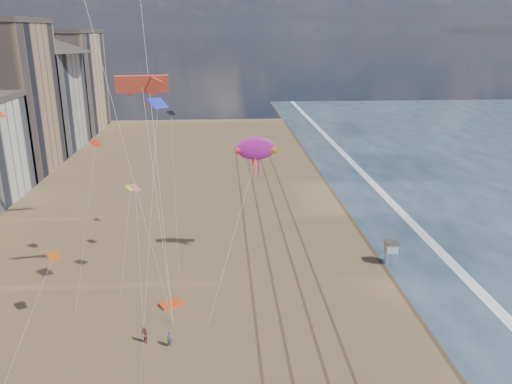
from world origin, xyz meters
TOP-DOWN VIEW (x-y plane):
  - wet_sand at (19.00, 40.00)m, footprint 260.00×260.00m
  - foam at (23.20, 40.00)m, footprint 260.00×260.00m
  - tracks at (2.55, 30.00)m, footprint 7.68×120.00m
  - lifeguard_stand at (15.65, 26.17)m, footprint 1.58×1.58m
  - grounded_kite at (-9.58, 18.49)m, footprint 2.67×2.39m
  - show_kite at (-0.33, 27.90)m, footprint 4.96×7.14m
  - kite_flyer_a at (-8.99, 11.41)m, footprint 0.67×0.59m
  - kite_flyer_b at (-11.31, 12.04)m, footprint 0.99×1.01m
  - small_kites at (-16.15, 23.14)m, footprint 19.11×20.79m

SIDE VIEW (x-z plane):
  - wet_sand at x=19.00m, z-range 0.00..0.00m
  - foam at x=23.20m, z-range 0.00..0.00m
  - tracks at x=2.55m, z-range 0.00..0.01m
  - grounded_kite at x=-9.58m, z-range 0.00..0.26m
  - kite_flyer_a at x=-8.99m, z-range 0.00..1.55m
  - kite_flyer_b at x=-11.31m, z-range 0.00..1.64m
  - lifeguard_stand at x=15.65m, z-range 0.77..3.64m
  - show_kite at x=-0.33m, z-range 4.31..23.69m
  - small_kites at x=-16.15m, z-range 7.81..22.16m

